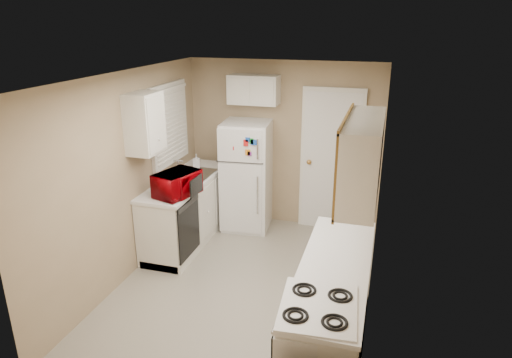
# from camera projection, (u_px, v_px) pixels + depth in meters

# --- Properties ---
(floor) EXTENTS (3.80, 3.80, 0.00)m
(floor) POSITION_uv_depth(u_px,v_px,m) (244.00, 286.00, 5.29)
(floor) COLOR #ABA495
(floor) RESTS_ON ground
(ceiling) EXTENTS (3.80, 3.80, 0.00)m
(ceiling) POSITION_uv_depth(u_px,v_px,m) (242.00, 76.00, 4.49)
(ceiling) COLOR white
(ceiling) RESTS_ON floor
(wall_left) EXTENTS (3.80, 3.80, 0.00)m
(wall_left) POSITION_uv_depth(u_px,v_px,m) (128.00, 177.00, 5.26)
(wall_left) COLOR tan
(wall_left) RESTS_ON floor
(wall_right) EXTENTS (3.80, 3.80, 0.00)m
(wall_right) POSITION_uv_depth(u_px,v_px,m) (377.00, 204.00, 4.52)
(wall_right) COLOR tan
(wall_right) RESTS_ON floor
(wall_back) EXTENTS (2.80, 2.80, 0.00)m
(wall_back) POSITION_uv_depth(u_px,v_px,m) (283.00, 145.00, 6.61)
(wall_back) COLOR tan
(wall_back) RESTS_ON floor
(wall_front) EXTENTS (2.80, 2.80, 0.00)m
(wall_front) POSITION_uv_depth(u_px,v_px,m) (158.00, 283.00, 3.17)
(wall_front) COLOR tan
(wall_front) RESTS_ON floor
(left_counter) EXTENTS (0.60, 1.80, 0.90)m
(left_counter) POSITION_uv_depth(u_px,v_px,m) (187.00, 210.00, 6.25)
(left_counter) COLOR silver
(left_counter) RESTS_ON floor
(dishwasher) EXTENTS (0.03, 0.58, 0.72)m
(dishwasher) POSITION_uv_depth(u_px,v_px,m) (188.00, 228.00, 5.61)
(dishwasher) COLOR black
(dishwasher) RESTS_ON floor
(sink) EXTENTS (0.54, 0.74, 0.16)m
(sink) POSITION_uv_depth(u_px,v_px,m) (190.00, 178.00, 6.25)
(sink) COLOR gray
(sink) RESTS_ON left_counter
(microwave) EXTENTS (0.60, 0.44, 0.36)m
(microwave) POSITION_uv_depth(u_px,v_px,m) (177.00, 184.00, 5.50)
(microwave) COLOR #8E0107
(microwave) RESTS_ON left_counter
(soap_bottle) EXTENTS (0.12, 0.12, 0.21)m
(soap_bottle) POSITION_uv_depth(u_px,v_px,m) (196.00, 161.00, 6.51)
(soap_bottle) COLOR white
(soap_bottle) RESTS_ON left_counter
(window_blinds) EXTENTS (0.10, 0.98, 1.08)m
(window_blinds) POSITION_uv_depth(u_px,v_px,m) (170.00, 124.00, 6.07)
(window_blinds) COLOR silver
(window_blinds) RESTS_ON wall_left
(upper_cabinet_left) EXTENTS (0.30, 0.45, 0.70)m
(upper_cabinet_left) POSITION_uv_depth(u_px,v_px,m) (145.00, 123.00, 5.22)
(upper_cabinet_left) COLOR silver
(upper_cabinet_left) RESTS_ON wall_left
(refrigerator) EXTENTS (0.70, 0.69, 1.58)m
(refrigerator) POSITION_uv_depth(u_px,v_px,m) (247.00, 176.00, 6.56)
(refrigerator) COLOR white
(refrigerator) RESTS_ON floor
(cabinet_over_fridge) EXTENTS (0.70, 0.30, 0.40)m
(cabinet_over_fridge) POSITION_uv_depth(u_px,v_px,m) (254.00, 90.00, 6.31)
(cabinet_over_fridge) COLOR silver
(cabinet_over_fridge) RESTS_ON wall_back
(interior_door) EXTENTS (0.86, 0.06, 2.08)m
(interior_door) POSITION_uv_depth(u_px,v_px,m) (331.00, 162.00, 6.44)
(interior_door) COLOR white
(interior_door) RESTS_ON floor
(right_counter) EXTENTS (0.60, 2.00, 0.90)m
(right_counter) POSITION_uv_depth(u_px,v_px,m) (332.00, 309.00, 4.12)
(right_counter) COLOR silver
(right_counter) RESTS_ON floor
(upper_cabinet_right) EXTENTS (0.30, 1.20, 0.70)m
(upper_cabinet_right) POSITION_uv_depth(u_px,v_px,m) (363.00, 159.00, 3.90)
(upper_cabinet_right) COLOR silver
(upper_cabinet_right) RESTS_ON wall_right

